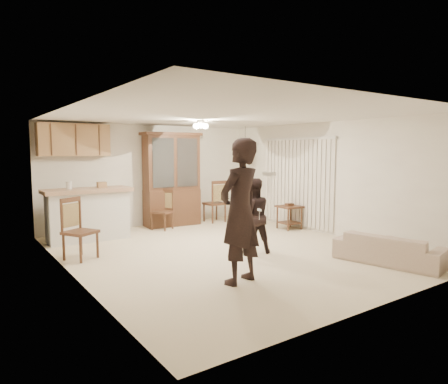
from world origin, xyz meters
TOP-DOWN VIEW (x-y plane):
  - floor at (0.00, 0.00)m, footprint 6.50×6.50m
  - ceiling at (0.00, 0.00)m, footprint 5.50×6.50m
  - wall_back at (0.00, 3.25)m, footprint 5.50×0.02m
  - wall_front at (0.00, -3.25)m, footprint 5.50×0.02m
  - wall_left at (-2.75, 0.00)m, footprint 0.02×6.50m
  - wall_right at (2.75, 0.00)m, footprint 0.02×6.50m
  - breakfast_bar at (-1.85, 2.35)m, footprint 1.60×0.55m
  - bar_top at (-1.85, 2.35)m, footprint 1.75×0.70m
  - upper_cabinets at (-1.90, 3.07)m, footprint 1.50×0.34m
  - vertical_blinds at (2.71, 0.90)m, footprint 0.06×2.30m
  - ceiling_fixture at (0.20, 1.20)m, footprint 0.36×0.36m
  - hanging_plant at (2.30, 2.40)m, footprint 0.43×0.37m
  - plant_cord at (2.30, 2.40)m, footprint 0.01×0.01m
  - sofa at (1.74, -2.23)m, footprint 1.13×1.99m
  - adult at (-0.87, -1.59)m, footprint 0.75×0.59m
  - child at (0.32, -0.42)m, footprint 0.79×0.70m
  - china_hutch at (0.37, 2.89)m, footprint 1.50×0.66m
  - side_table at (2.45, 0.85)m, footprint 0.55×0.55m
  - chair_bar at (-2.39, 0.95)m, footprint 0.64×0.64m
  - chair_hutch_left at (-0.08, 2.52)m, footprint 0.58×0.58m
  - chair_hutch_right at (1.51, 2.68)m, footprint 0.49×0.49m
  - controller_adult at (-0.74, -2.05)m, footprint 0.10×0.18m
  - controller_child at (0.21, -0.72)m, footprint 0.07×0.12m

SIDE VIEW (x-z plane):
  - floor at x=0.00m, z-range 0.00..0.00m
  - chair_hutch_left at x=-0.08m, z-range -0.21..0.75m
  - side_table at x=2.45m, z-range -0.02..0.60m
  - chair_bar at x=-2.39m, z-range -0.23..0.83m
  - chair_hutch_right at x=1.51m, z-range -0.24..0.86m
  - sofa at x=1.74m, z-range 0.00..0.73m
  - breakfast_bar at x=-1.85m, z-range 0.00..1.00m
  - child at x=0.32m, z-range 0.00..1.35m
  - controller_child at x=0.21m, z-range 0.82..0.86m
  - adult at x=-0.87m, z-range 0.00..1.80m
  - bar_top at x=-1.85m, z-range 1.01..1.09m
  - vertical_blinds at x=2.71m, z-range 0.05..2.15m
  - china_hutch at x=0.37m, z-range -0.01..2.29m
  - wall_back at x=0.00m, z-range 0.00..2.50m
  - wall_front at x=0.00m, z-range 0.00..2.50m
  - wall_left at x=-2.75m, z-range 0.00..2.50m
  - wall_right at x=2.75m, z-range 0.00..2.50m
  - controller_adult at x=-0.74m, z-range 1.54..1.59m
  - hanging_plant at x=2.30m, z-range 1.61..2.09m
  - upper_cabinets at x=-1.90m, z-range 1.75..2.45m
  - plant_cord at x=2.30m, z-range 1.85..2.50m
  - ceiling_fixture at x=0.20m, z-range 2.30..2.50m
  - ceiling at x=0.00m, z-range 2.49..2.51m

